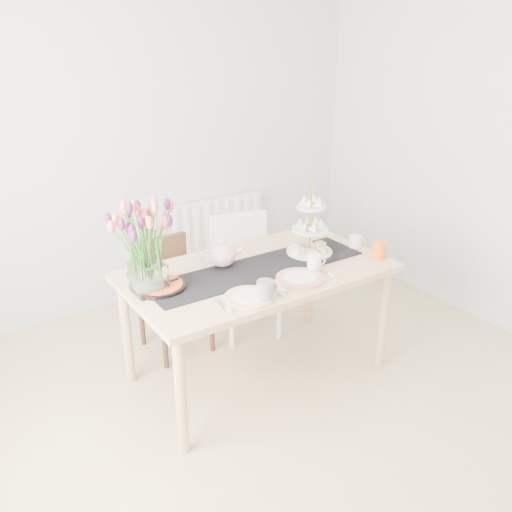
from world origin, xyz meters
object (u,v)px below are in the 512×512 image
tulip_vase (145,234)px  mug_white (314,262)px  plate_right (300,278)px  mug_grey (265,291)px  cake_stand (310,236)px  chair_brown (169,286)px  mug_orange (379,250)px  chair_white (244,265)px  teapot (223,255)px  plate_left (249,297)px  radiator (202,236)px  dining_table (258,281)px  cream_jug (355,242)px  tart_tin (160,287)px

tulip_vase → mug_white: (0.95, -0.27, -0.29)m
mug_white → plate_right: size_ratio=0.35×
mug_grey → plate_right: mug_grey is taller
mug_grey → cake_stand: bearing=23.4°
chair_brown → mug_orange: size_ratio=7.08×
chair_white → teapot: bearing=-120.7°
mug_white → mug_orange: size_ratio=0.90×
cake_stand → mug_white: 0.27m
mug_white → plate_left: size_ratio=0.37×
radiator → dining_table: size_ratio=0.75×
radiator → teapot: (-0.52, -1.27, 0.38)m
tulip_vase → mug_orange: (1.41, -0.36, -0.29)m
plate_left → teapot: bearing=78.2°
chair_brown → cake_stand: cake_stand is taller
dining_table → teapot: teapot is taller
mug_grey → plate_left: mug_grey is taller
mug_white → mug_orange: bearing=3.7°
radiator → mug_orange: 1.77m
chair_brown → tulip_vase: size_ratio=1.25×
mug_white → plate_right: mug_white is taller
mug_orange → plate_right: bearing=133.9°
teapot → dining_table: bearing=-20.3°
tulip_vase → mug_orange: 1.48m
chair_white → cake_stand: bearing=-60.5°
cream_jug → mug_grey: 0.97m
teapot → mug_white: teapot is taller
dining_table → mug_orange: (0.74, -0.28, 0.13)m
tulip_vase → chair_brown: bearing=57.2°
cake_stand → cream_jug: bearing=-15.1°
mug_grey → chair_brown: bearing=87.8°
cream_jug → mug_white: size_ratio=0.83×
radiator → tart_tin: (-0.97, -1.34, 0.32)m
dining_table → mug_white: mug_white is taller
teapot → mug_white: size_ratio=2.58×
mug_grey → plate_left: (-0.06, 0.06, -0.05)m
chair_white → plate_left: chair_white is taller
radiator → cake_stand: cake_stand is taller
plate_right → mug_grey: bearing=-162.5°
teapot → mug_grey: teapot is taller
mug_white → teapot: bearing=157.1°
cake_stand → mug_orange: (0.32, -0.30, -0.07)m
dining_table → cake_stand: cake_stand is taller
mug_orange → teapot: bearing=110.8°
mug_orange → plate_left: bearing=136.8°
chair_white → plate_left: (-0.51, -0.87, 0.25)m
chair_brown → cream_jug: bearing=-36.6°
teapot → plate_left: (-0.09, -0.44, -0.07)m
cream_jug → plate_right: cream_jug is taller
chair_white → teapot: 0.69m
teapot → mug_grey: size_ratio=2.31×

